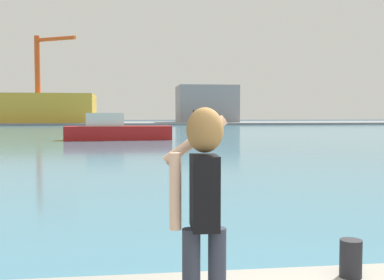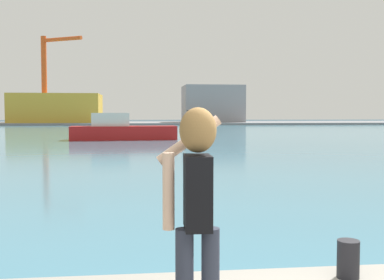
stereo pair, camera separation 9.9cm
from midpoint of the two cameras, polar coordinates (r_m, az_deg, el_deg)
name	(u,v)px [view 1 (the left image)]	position (r m, az deg, el deg)	size (l,w,h in m)	color
ground_plane	(146,133)	(52.92, -5.69, 0.90)	(220.00, 220.00, 0.00)	#334751
harbor_water	(146,132)	(54.91, -5.76, 1.00)	(140.00, 100.00, 0.02)	teal
far_shore_dock	(140,123)	(94.88, -6.43, 2.06)	(140.00, 20.00, 0.41)	gray
person_photographer	(203,196)	(3.54, 0.54, -6.95)	(0.53, 0.55, 1.74)	#2D3342
harbor_bollard	(351,258)	(5.20, 18.38, -13.63)	(0.23, 0.23, 0.39)	black
boat_moored	(116,130)	(38.42, -9.40, 1.19)	(8.66, 2.79, 2.19)	#B21919
warehouse_left	(51,108)	(94.50, -17.00, 3.74)	(16.76, 10.81, 5.55)	gold
warehouse_right	(206,104)	(96.88, 1.74, 4.44)	(11.99, 10.12, 7.48)	gray
port_crane	(41,71)	(91.20, -18.05, 8.01)	(8.05, 4.95, 16.13)	#D84C19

